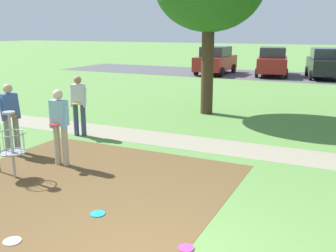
% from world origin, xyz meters
% --- Properties ---
extents(dirt_tee_pad, '(5.52, 5.18, 0.01)m').
position_xyz_m(dirt_tee_pad, '(-2.33, 1.86, 0.00)').
color(dirt_tee_pad, brown).
rests_on(dirt_tee_pad, ground).
extents(disc_golf_basket, '(0.98, 0.58, 1.39)m').
position_xyz_m(disc_golf_basket, '(-3.91, 1.67, 0.75)').
color(disc_golf_basket, '#9E9EA3').
rests_on(disc_golf_basket, ground).
extents(player_throwing, '(0.44, 0.50, 1.71)m').
position_xyz_m(player_throwing, '(-5.17, 2.89, 0.97)').
color(player_throwing, slate).
rests_on(player_throwing, ground).
extents(player_waiting_left, '(0.50, 0.44, 1.71)m').
position_xyz_m(player_waiting_left, '(-4.69, 4.90, 0.97)').
color(player_waiting_left, '#384260').
rests_on(player_waiting_left, ground).
extents(player_waiting_right, '(0.47, 0.40, 1.71)m').
position_xyz_m(player_waiting_right, '(-3.50, 2.70, 0.97)').
color(player_waiting_right, tan).
rests_on(player_waiting_right, ground).
extents(frisbee_near_basket, '(0.22, 0.22, 0.02)m').
position_xyz_m(frisbee_near_basket, '(0.39, 0.69, 0.01)').
color(frisbee_near_basket, '#E53D99').
rests_on(frisbee_near_basket, ground).
extents(frisbee_by_tee, '(0.25, 0.25, 0.02)m').
position_xyz_m(frisbee_by_tee, '(-1.34, 1.02, 0.01)').
color(frisbee_by_tee, '#1E93DB').
rests_on(frisbee_by_tee, ground).
extents(frisbee_far_left, '(0.26, 0.26, 0.02)m').
position_xyz_m(frisbee_far_left, '(-1.94, -0.22, 0.01)').
color(frisbee_far_left, white).
rests_on(frisbee_far_left, ground).
extents(parking_lot_strip, '(36.00, 6.00, 0.01)m').
position_xyz_m(parking_lot_strip, '(0.00, 22.49, 0.00)').
color(parking_lot_strip, '#4C4C51').
rests_on(parking_lot_strip, ground).
extents(parked_car_leftmost, '(1.98, 4.20, 1.84)m').
position_xyz_m(parked_car_leftmost, '(-6.35, 21.74, 0.92)').
color(parked_car_leftmost, maroon).
rests_on(parked_car_leftmost, ground).
extents(parked_car_center_left, '(2.51, 4.45, 1.84)m').
position_xyz_m(parked_car_center_left, '(-2.70, 22.45, 0.92)').
color(parked_car_center_left, maroon).
rests_on(parked_car_center_left, ground).
extents(parked_car_center_right, '(2.61, 4.48, 1.84)m').
position_xyz_m(parked_car_center_right, '(0.52, 22.44, 0.92)').
color(parked_car_center_right, black).
rests_on(parked_car_center_right, ground).
extents(gravel_path, '(40.00, 1.31, 0.00)m').
position_xyz_m(gravel_path, '(0.00, 5.59, 0.00)').
color(gravel_path, gray).
rests_on(gravel_path, ground).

